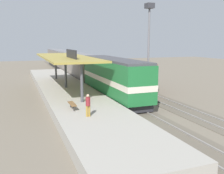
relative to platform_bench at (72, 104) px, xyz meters
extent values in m
plane|color=#706656|center=(8.00, 10.20, -1.34)|extent=(120.00, 120.00, 0.00)
cube|color=#5F5649|center=(6.00, 10.20, -1.32)|extent=(3.20, 110.00, 0.04)
cube|color=gray|center=(5.28, 10.20, -1.26)|extent=(0.10, 110.00, 0.16)
cube|color=gray|center=(6.72, 10.20, -1.26)|extent=(0.10, 110.00, 0.16)
cube|color=#5F5649|center=(10.60, 10.20, -1.32)|extent=(3.20, 110.00, 0.04)
cube|color=gray|center=(9.88, 10.20, -1.26)|extent=(0.10, 110.00, 0.16)
cube|color=gray|center=(11.32, 10.20, -1.26)|extent=(0.10, 110.00, 0.16)
cube|color=#9E998E|center=(1.40, 10.20, -0.89)|extent=(6.00, 44.00, 0.90)
cylinder|color=#47474C|center=(1.40, 2.20, 1.36)|extent=(0.28, 0.28, 3.60)
cylinder|color=#47474C|center=(1.40, 10.20, 1.36)|extent=(0.28, 0.28, 3.60)
cylinder|color=#47474C|center=(1.40, 18.20, 1.36)|extent=(0.28, 0.28, 3.60)
cube|color=#A38E3D|center=(1.40, 10.20, 3.26)|extent=(5.20, 18.00, 0.20)
cube|color=black|center=(1.40, 6.60, 3.81)|extent=(0.12, 4.80, 0.90)
cylinder|color=#333338|center=(0.00, -0.65, -0.23)|extent=(0.07, 0.07, 0.42)
cylinder|color=#333338|center=(0.00, 0.65, -0.23)|extent=(0.07, 0.07, 0.42)
cube|color=brown|center=(0.00, 0.00, 0.02)|extent=(0.44, 1.70, 0.08)
cube|color=#28282D|center=(6.00, 6.07, -0.83)|extent=(2.60, 13.60, 0.70)
cube|color=#1E6B33|center=(6.00, 6.07, 1.27)|extent=(2.90, 14.40, 3.50)
cube|color=#424247|center=(6.00, 6.07, 3.14)|extent=(2.78, 14.11, 0.24)
cube|color=beige|center=(6.00, 6.07, 1.00)|extent=(2.93, 14.43, 0.56)
cube|color=#28282D|center=(6.00, 24.07, -0.83)|extent=(2.60, 19.20, 0.70)
cube|color=slate|center=(6.00, 24.07, 1.17)|extent=(2.90, 20.00, 3.30)
cube|color=slate|center=(6.00, 24.07, 2.94)|extent=(2.78, 19.60, 0.24)
cube|color=#28282D|center=(6.00, 44.87, -0.83)|extent=(2.60, 19.20, 0.70)
cube|color=slate|center=(6.00, 44.87, 1.17)|extent=(2.90, 20.00, 3.30)
cube|color=slate|center=(6.00, 44.87, 2.94)|extent=(2.78, 19.60, 0.24)
cube|color=#28282D|center=(10.60, 12.46, -0.83)|extent=(2.50, 11.20, 0.70)
cube|color=brown|center=(10.60, 12.46, 0.82)|extent=(2.80, 12.00, 2.60)
cube|color=maroon|center=(10.60, 12.46, 2.24)|extent=(2.69, 11.76, 0.24)
cylinder|color=slate|center=(13.80, 12.34, 4.16)|extent=(0.28, 0.28, 11.00)
cube|color=#333338|center=(13.80, 12.34, 10.01)|extent=(1.10, 1.10, 0.70)
cylinder|color=olive|center=(0.59, -2.52, -0.02)|extent=(0.16, 0.16, 0.84)
cylinder|color=olive|center=(0.77, -2.52, -0.02)|extent=(0.16, 0.16, 0.84)
cylinder|color=maroon|center=(0.68, -2.52, 0.72)|extent=(0.34, 0.34, 0.64)
sphere|color=tan|center=(0.68, -2.52, 1.15)|extent=(0.23, 0.23, 0.23)
camera|label=1|loc=(-4.16, -20.43, 5.12)|focal=40.94mm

